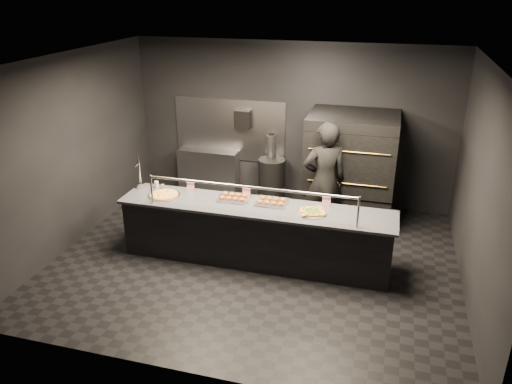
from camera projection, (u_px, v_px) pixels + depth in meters
The scene contains 15 objects.
room at pixel (254, 168), 7.14m from camera, with size 6.04×6.00×3.00m.
service_counter at pixel (255, 233), 7.50m from camera, with size 4.10×0.78×1.37m.
pizza_oven at pixel (350, 167), 8.70m from camera, with size 1.50×1.23×1.91m.
prep_shelf at pixel (209, 172), 9.95m from camera, with size 1.20×0.35×0.90m, color #99999E.
towel_dispenser at pixel (243, 119), 9.41m from camera, with size 0.30×0.20×0.35m, color black.
fire_extinguisher at pixel (271, 146), 9.48m from camera, with size 0.14×0.14×0.51m.
beer_tap at pixel (140, 178), 7.90m from camera, with size 0.15×0.21×0.57m.
round_pizza at pixel (164, 195), 7.66m from camera, with size 0.50×0.50×0.03m.
slider_tray_a at pixel (234, 197), 7.54m from camera, with size 0.53×0.44×0.07m.
slider_tray_b at pixel (272, 202), 7.39m from camera, with size 0.47×0.36×0.07m.
square_pizza at pixel (312, 212), 7.09m from camera, with size 0.43×0.43×0.05m.
condiment_jar at pixel (158, 185), 7.93m from camera, with size 0.17×0.07×0.11m.
tent_cards at pixel (253, 193), 7.57m from camera, with size 2.25×0.04×0.15m.
trash_bin at pixel (272, 181), 9.55m from camera, with size 0.52×0.52×0.86m, color black.
worker at pixel (324, 181), 8.05m from camera, with size 0.72×0.47×1.97m, color black.
Camera 1 is at (1.77, -6.41, 3.98)m, focal length 35.00 mm.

